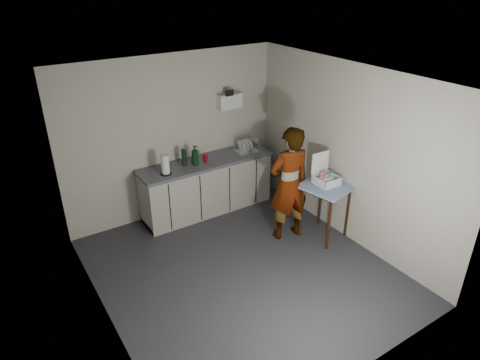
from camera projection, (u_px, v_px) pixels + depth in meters
ground at (243, 270)px, 5.83m from camera, size 4.00×4.00×0.00m
wall_back at (174, 137)px, 6.74m from camera, size 3.60×0.02×2.60m
wall_right at (347, 155)px, 6.12m from camera, size 0.02×4.00×2.60m
wall_left at (97, 230)px, 4.38m from camera, size 0.02×4.00×2.60m
ceiling at (243, 81)px, 4.67m from camera, size 3.60×4.00×0.01m
kitchen_counter at (207, 187)px, 7.11m from camera, size 2.24×0.62×0.91m
wall_shelf at (230, 101)px, 6.98m from camera, size 0.42×0.18×0.37m
side_table at (326, 192)px, 6.26m from camera, size 0.80×0.80×0.87m
standing_man at (289, 184)px, 6.22m from camera, size 0.69×0.50×1.76m
soap_bottle at (195, 155)px, 6.69m from camera, size 0.17×0.17×0.32m
soda_can at (205, 158)px, 6.84m from camera, size 0.07×0.07×0.13m
dark_bottle at (184, 157)px, 6.69m from camera, size 0.08×0.08×0.27m
paper_towel at (165, 165)px, 6.39m from camera, size 0.18×0.18×0.31m
dish_rack at (246, 148)px, 7.20m from camera, size 0.37×0.28×0.26m
bakery_box at (326, 177)px, 6.23m from camera, size 0.32×0.33×0.44m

